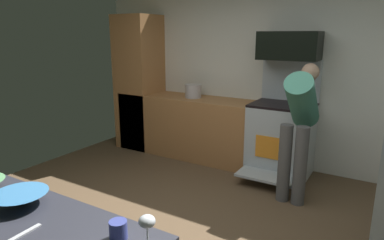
{
  "coord_description": "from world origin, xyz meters",
  "views": [
    {
      "loc": [
        1.64,
        -2.25,
        1.8
      ],
      "look_at": [
        0.1,
        0.3,
        1.05
      ],
      "focal_mm": 31.72,
      "sensor_mm": 36.0,
      "label": 1
    }
  ],
  "objects_px": {
    "wine_glass_mid": "(147,223)",
    "stock_pot": "(193,91)",
    "microwave": "(289,46)",
    "mug_coffee": "(118,230)",
    "oven_range": "(281,137)",
    "person_cook": "(300,120)",
    "mixing_bowl_small": "(21,199)"
  },
  "relations": [
    {
      "from": "microwave",
      "to": "stock_pot",
      "type": "distance_m",
      "value": 1.5
    },
    {
      "from": "oven_range",
      "to": "microwave",
      "type": "height_order",
      "value": "microwave"
    },
    {
      "from": "wine_glass_mid",
      "to": "stock_pot",
      "type": "distance_m",
      "value": 3.64
    },
    {
      "from": "microwave",
      "to": "stock_pot",
      "type": "xyz_separation_m",
      "value": [
        -1.34,
        -0.08,
        -0.67
      ]
    },
    {
      "from": "mixing_bowl_small",
      "to": "mug_coffee",
      "type": "xyz_separation_m",
      "value": [
        0.67,
        0.04,
        0.01
      ]
    },
    {
      "from": "person_cook",
      "to": "stock_pot",
      "type": "xyz_separation_m",
      "value": [
        -1.69,
        0.56,
        0.1
      ]
    },
    {
      "from": "wine_glass_mid",
      "to": "stock_pot",
      "type": "xyz_separation_m",
      "value": [
        -1.7,
        3.22,
        -0.02
      ]
    },
    {
      "from": "person_cook",
      "to": "stock_pot",
      "type": "bearing_deg",
      "value": 161.73
    },
    {
      "from": "oven_range",
      "to": "person_cook",
      "type": "bearing_deg",
      "value": -57.78
    },
    {
      "from": "microwave",
      "to": "wine_glass_mid",
      "type": "relative_size",
      "value": 4.74
    },
    {
      "from": "wine_glass_mid",
      "to": "stock_pot",
      "type": "relative_size",
      "value": 0.65
    },
    {
      "from": "oven_range",
      "to": "wine_glass_mid",
      "type": "bearing_deg",
      "value": -83.73
    },
    {
      "from": "person_cook",
      "to": "mug_coffee",
      "type": "distance_m",
      "value": 2.68
    },
    {
      "from": "oven_range",
      "to": "person_cook",
      "type": "relative_size",
      "value": 1.0
    },
    {
      "from": "microwave",
      "to": "wine_glass_mid",
      "type": "height_order",
      "value": "microwave"
    },
    {
      "from": "mixing_bowl_small",
      "to": "mug_coffee",
      "type": "relative_size",
      "value": 3.41
    },
    {
      "from": "oven_range",
      "to": "wine_glass_mid",
      "type": "height_order",
      "value": "oven_range"
    },
    {
      "from": "wine_glass_mid",
      "to": "mug_coffee",
      "type": "xyz_separation_m",
      "value": [
        -0.16,
        -0.01,
        -0.08
      ]
    },
    {
      "from": "mixing_bowl_small",
      "to": "wine_glass_mid",
      "type": "bearing_deg",
      "value": 3.71
    },
    {
      "from": "person_cook",
      "to": "wine_glass_mid",
      "type": "relative_size",
      "value": 9.54
    },
    {
      "from": "microwave",
      "to": "mug_coffee",
      "type": "xyz_separation_m",
      "value": [
        0.19,
        -3.31,
        -0.72
      ]
    },
    {
      "from": "microwave",
      "to": "wine_glass_mid",
      "type": "bearing_deg",
      "value": -83.91
    },
    {
      "from": "mug_coffee",
      "to": "stock_pot",
      "type": "bearing_deg",
      "value": 115.44
    },
    {
      "from": "stock_pot",
      "to": "mixing_bowl_small",
      "type": "bearing_deg",
      "value": -75.19
    },
    {
      "from": "person_cook",
      "to": "wine_glass_mid",
      "type": "bearing_deg",
      "value": -89.78
    },
    {
      "from": "mug_coffee",
      "to": "stock_pot",
      "type": "height_order",
      "value": "stock_pot"
    },
    {
      "from": "person_cook",
      "to": "oven_range",
      "type": "bearing_deg",
      "value": 122.22
    },
    {
      "from": "oven_range",
      "to": "mixing_bowl_small",
      "type": "xyz_separation_m",
      "value": [
        -0.48,
        -3.26,
        0.43
      ]
    },
    {
      "from": "microwave",
      "to": "person_cook",
      "type": "xyz_separation_m",
      "value": [
        0.34,
        -0.64,
        -0.77
      ]
    },
    {
      "from": "oven_range",
      "to": "stock_pot",
      "type": "bearing_deg",
      "value": 179.42
    },
    {
      "from": "microwave",
      "to": "stock_pot",
      "type": "relative_size",
      "value": 3.09
    },
    {
      "from": "oven_range",
      "to": "mixing_bowl_small",
      "type": "distance_m",
      "value": 3.32
    }
  ]
}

